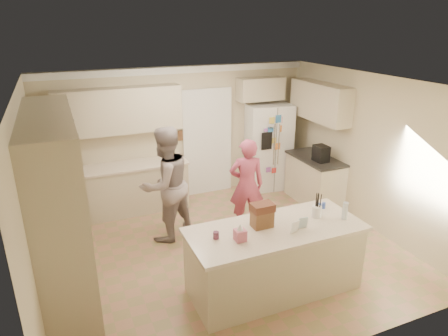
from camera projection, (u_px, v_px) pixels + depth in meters
name	position (u px, v px, depth m)	size (l,w,h in m)	color
floor	(227.00, 251.00, 6.26)	(5.20, 4.60, 0.02)	#A5775C
ceiling	(227.00, 83.00, 5.35)	(5.20, 4.60, 0.02)	white
wall_back	(180.00, 134.00, 7.80)	(5.20, 0.02, 2.60)	beige
wall_front	(323.00, 254.00, 3.81)	(5.20, 0.02, 2.60)	beige
wall_left	(30.00, 204.00, 4.85)	(0.02, 4.60, 2.60)	beige
wall_right	(368.00, 152.00, 6.76)	(0.02, 4.60, 2.60)	beige
crown_back	(178.00, 70.00, 7.32)	(5.20, 0.08, 0.12)	white
pantry_bank	(59.00, 202.00, 5.18)	(0.60, 2.60, 2.35)	beige
back_base_cab	(127.00, 189.00, 7.41)	(2.20, 0.60, 0.88)	beige
back_countertop	(125.00, 166.00, 7.24)	(2.24, 0.63, 0.04)	beige
back_upper_cab	(119.00, 111.00, 7.01)	(2.20, 0.35, 0.80)	beige
doorway_opening	(207.00, 143.00, 8.06)	(0.90, 0.06, 2.10)	black
doorway_casing	(208.00, 144.00, 8.03)	(1.02, 0.03, 2.22)	white
wall_frame_upper	(181.00, 122.00, 7.68)	(0.15, 0.02, 0.20)	brown
wall_frame_lower	(182.00, 135.00, 7.78)	(0.15, 0.02, 0.20)	brown
refrigerator	(267.00, 147.00, 8.36)	(0.90, 0.70, 1.80)	white
fridge_seam	(276.00, 151.00, 8.06)	(0.01, 0.02, 1.78)	gray
fridge_dispenser	(267.00, 141.00, 7.88)	(0.22, 0.03, 0.35)	black
fridge_handle_l	(274.00, 145.00, 7.97)	(0.02, 0.02, 0.85)	silver
fridge_handle_r	(278.00, 144.00, 8.01)	(0.02, 0.02, 0.85)	silver
over_fridge_cab	(261.00, 89.00, 7.96)	(0.95, 0.35, 0.45)	beige
right_base_cab	(314.00, 181.00, 7.81)	(0.60, 1.20, 0.88)	beige
right_countertop	(316.00, 159.00, 7.65)	(0.63, 1.24, 0.04)	#2D2B28
right_upper_cab	(320.00, 102.00, 7.50)	(0.35, 1.50, 0.70)	beige
coffee_maker	(321.00, 153.00, 7.40)	(0.22, 0.28, 0.30)	black
island_base	(274.00, 260.00, 5.23)	(2.20, 0.90, 0.88)	beige
island_top	(276.00, 229.00, 5.07)	(2.28, 0.96, 0.05)	beige
utensil_crock	(317.00, 212.00, 5.32)	(0.13, 0.13, 0.15)	white
tissue_box	(240.00, 235.00, 4.75)	(0.13, 0.13, 0.14)	#CB6380
tissue_plume	(240.00, 227.00, 4.71)	(0.08, 0.08, 0.08)	white
dollhouse_body	(262.00, 219.00, 5.05)	(0.26, 0.18, 0.22)	brown
dollhouse_roof	(262.00, 207.00, 5.00)	(0.28, 0.20, 0.10)	#592D1E
jam_jar	(216.00, 235.00, 4.80)	(0.07, 0.07, 0.09)	#59263F
greeting_card_a	(295.00, 227.00, 4.92)	(0.12, 0.01, 0.16)	white
greeting_card_b	(303.00, 223.00, 5.01)	(0.12, 0.01, 0.16)	silver
water_bottle	(345.00, 211.00, 5.24)	(0.07, 0.07, 0.24)	silver
shaker_salt	(320.00, 206.00, 5.54)	(0.05, 0.05, 0.09)	#3955AE
shaker_pepper	(324.00, 205.00, 5.56)	(0.05, 0.05, 0.09)	#3955AE
teen_boy	(166.00, 185.00, 6.33)	(0.92, 0.71, 1.89)	gray
teen_girl	(247.00, 185.00, 6.68)	(0.59, 0.38, 1.61)	#B6466F
fridge_magnets	(276.00, 152.00, 8.05)	(0.76, 0.02, 1.44)	tan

